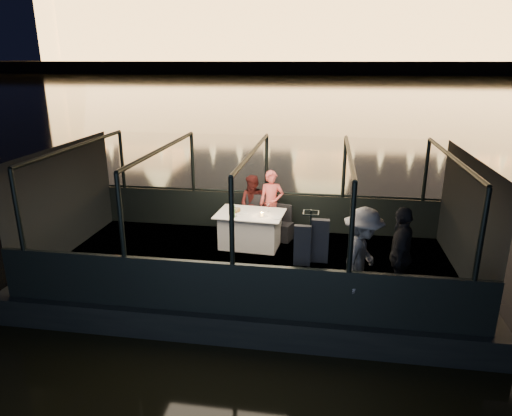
% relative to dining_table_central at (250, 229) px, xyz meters
% --- Properties ---
extents(river_water, '(500.00, 500.00, 0.00)m').
position_rel_dining_table_central_xyz_m(river_water, '(0.20, 79.11, -0.89)').
color(river_water, black).
rests_on(river_water, ground).
extents(boat_hull, '(8.60, 4.40, 1.00)m').
position_rel_dining_table_central_xyz_m(boat_hull, '(0.20, -0.89, -0.89)').
color(boat_hull, black).
rests_on(boat_hull, river_water).
extents(boat_deck, '(8.00, 4.00, 0.04)m').
position_rel_dining_table_central_xyz_m(boat_deck, '(0.20, -0.89, -0.41)').
color(boat_deck, black).
rests_on(boat_deck, boat_hull).
extents(gunwale_port, '(8.00, 0.08, 0.90)m').
position_rel_dining_table_central_xyz_m(gunwale_port, '(0.20, 1.11, 0.06)').
color(gunwale_port, black).
rests_on(gunwale_port, boat_deck).
extents(gunwale_starboard, '(8.00, 0.08, 0.90)m').
position_rel_dining_table_central_xyz_m(gunwale_starboard, '(0.20, -2.89, 0.06)').
color(gunwale_starboard, black).
rests_on(gunwale_starboard, boat_deck).
extents(cabin_glass_port, '(8.00, 0.02, 1.40)m').
position_rel_dining_table_central_xyz_m(cabin_glass_port, '(0.20, 1.11, 1.21)').
color(cabin_glass_port, '#99B2B2').
rests_on(cabin_glass_port, gunwale_port).
extents(cabin_glass_starboard, '(8.00, 0.02, 1.40)m').
position_rel_dining_table_central_xyz_m(cabin_glass_starboard, '(0.20, -2.89, 1.21)').
color(cabin_glass_starboard, '#99B2B2').
rests_on(cabin_glass_starboard, gunwale_starboard).
extents(cabin_roof_glass, '(8.00, 4.00, 0.02)m').
position_rel_dining_table_central_xyz_m(cabin_roof_glass, '(0.20, -0.89, 1.91)').
color(cabin_roof_glass, '#99B2B2').
rests_on(cabin_roof_glass, boat_deck).
extents(end_wall_fore, '(0.02, 4.00, 2.30)m').
position_rel_dining_table_central_xyz_m(end_wall_fore, '(-3.80, -0.89, 0.76)').
color(end_wall_fore, black).
rests_on(end_wall_fore, boat_deck).
extents(end_wall_aft, '(0.02, 4.00, 2.30)m').
position_rel_dining_table_central_xyz_m(end_wall_aft, '(4.20, -0.89, 0.76)').
color(end_wall_aft, black).
rests_on(end_wall_aft, boat_deck).
extents(canopy_ribs, '(8.00, 4.00, 2.30)m').
position_rel_dining_table_central_xyz_m(canopy_ribs, '(0.20, -0.89, 0.76)').
color(canopy_ribs, black).
rests_on(canopy_ribs, boat_deck).
extents(embankment, '(400.00, 140.00, 6.00)m').
position_rel_dining_table_central_xyz_m(embankment, '(0.20, 209.11, 0.11)').
color(embankment, '#423D33').
rests_on(embankment, ground).
extents(dining_table_central, '(1.53, 1.16, 0.77)m').
position_rel_dining_table_central_xyz_m(dining_table_central, '(0.00, 0.00, 0.00)').
color(dining_table_central, silver).
rests_on(dining_table_central, boat_deck).
extents(chair_port_left, '(0.47, 0.47, 0.97)m').
position_rel_dining_table_central_xyz_m(chair_port_left, '(0.02, 0.51, 0.06)').
color(chair_port_left, black).
rests_on(chair_port_left, boat_deck).
extents(chair_port_right, '(0.47, 0.47, 0.80)m').
position_rel_dining_table_central_xyz_m(chair_port_right, '(0.69, 0.45, 0.06)').
color(chair_port_right, black).
rests_on(chair_port_right, boat_deck).
extents(coat_stand, '(0.51, 0.43, 1.73)m').
position_rel_dining_table_central_xyz_m(coat_stand, '(1.39, -2.50, 0.51)').
color(coat_stand, black).
rests_on(coat_stand, boat_deck).
extents(person_woman_coral, '(0.60, 0.44, 1.56)m').
position_rel_dining_table_central_xyz_m(person_woman_coral, '(0.38, 0.72, 0.36)').
color(person_woman_coral, '#E15851').
rests_on(person_woman_coral, boat_deck).
extents(person_man_maroon, '(0.80, 0.69, 1.43)m').
position_rel_dining_table_central_xyz_m(person_man_maroon, '(-0.05, 0.72, 0.36)').
color(person_man_maroon, '#3E1211').
rests_on(person_man_maroon, boat_deck).
extents(passenger_stripe, '(0.97, 1.29, 1.76)m').
position_rel_dining_table_central_xyz_m(passenger_stripe, '(2.23, -2.38, 0.47)').
color(passenger_stripe, silver).
rests_on(passenger_stripe, boat_deck).
extents(passenger_dark, '(0.64, 1.07, 1.69)m').
position_rel_dining_table_central_xyz_m(passenger_dark, '(2.89, -2.00, 0.47)').
color(passenger_dark, black).
rests_on(passenger_dark, boat_deck).
extents(wine_bottle, '(0.09, 0.09, 0.33)m').
position_rel_dining_table_central_xyz_m(wine_bottle, '(-0.30, -0.34, 0.53)').
color(wine_bottle, '#143716').
rests_on(wine_bottle, dining_table_central).
extents(bread_basket, '(0.24, 0.24, 0.08)m').
position_rel_dining_table_central_xyz_m(bread_basket, '(-0.33, 0.04, 0.42)').
color(bread_basket, brown).
rests_on(bread_basket, dining_table_central).
extents(amber_candle, '(0.06, 0.06, 0.08)m').
position_rel_dining_table_central_xyz_m(amber_candle, '(0.28, -0.16, 0.42)').
color(amber_candle, '#FFAD3F').
rests_on(amber_candle, dining_table_central).
extents(plate_near, '(0.24, 0.24, 0.01)m').
position_rel_dining_table_central_xyz_m(plate_near, '(0.60, -0.23, 0.39)').
color(plate_near, white).
rests_on(plate_near, dining_table_central).
extents(plate_far, '(0.24, 0.24, 0.01)m').
position_rel_dining_table_central_xyz_m(plate_far, '(-0.18, -0.03, 0.39)').
color(plate_far, white).
rests_on(plate_far, dining_table_central).
extents(wine_glass_white, '(0.07, 0.07, 0.20)m').
position_rel_dining_table_central_xyz_m(wine_glass_white, '(-0.26, -0.26, 0.48)').
color(wine_glass_white, white).
rests_on(wine_glass_white, dining_table_central).
extents(wine_glass_red, '(0.08, 0.08, 0.18)m').
position_rel_dining_table_central_xyz_m(wine_glass_red, '(0.38, 0.14, 0.48)').
color(wine_glass_red, silver).
rests_on(wine_glass_red, dining_table_central).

